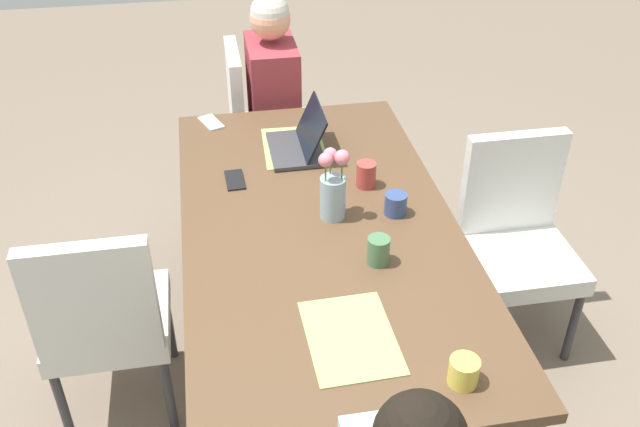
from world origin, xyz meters
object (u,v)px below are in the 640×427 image
at_px(coffee_mug_near_left, 378,250).
at_px(coffee_mug_near_right, 396,204).
at_px(chair_head_right_left_near, 259,121).
at_px(person_head_right_left_near, 274,120).
at_px(laptop_head_right_left_near, 300,142).
at_px(chair_near_left_far, 516,233).
at_px(coffee_mug_centre_right, 366,175).
at_px(phone_silver, 211,122).
at_px(coffee_mug_centre_left, 464,372).
at_px(chair_far_right_near, 104,316).
at_px(flower_vase, 333,189).
at_px(dining_table, 320,241).
at_px(phone_black, 235,180).

relative_size(coffee_mug_near_left, coffee_mug_near_right, 1.19).
height_order(chair_head_right_left_near, person_head_right_left_near, person_head_right_left_near).
bearing_deg(laptop_head_right_left_near, chair_near_left_far, -117.44).
distance_m(coffee_mug_centre_right, phone_silver, 0.87).
bearing_deg(coffee_mug_centre_left, phone_silver, 19.97).
bearing_deg(laptop_head_right_left_near, coffee_mug_centre_right, -145.94).
relative_size(chair_far_right_near, coffee_mug_centre_left, 10.53).
bearing_deg(coffee_mug_near_right, flower_vase, 84.35).
xyz_separation_m(person_head_right_left_near, flower_vase, (-1.20, -0.08, 0.32)).
relative_size(person_head_right_left_near, laptop_head_right_left_near, 3.73).
bearing_deg(dining_table, phone_black, 38.42).
xyz_separation_m(coffee_mug_centre_right, phone_black, (0.13, 0.51, -0.05)).
height_order(person_head_right_left_near, chair_far_right_near, person_head_right_left_near).
bearing_deg(chair_near_left_far, coffee_mug_centre_right, 79.33).
bearing_deg(phone_black, chair_head_right_left_near, -13.11).
distance_m(person_head_right_left_near, phone_black, 0.95).
distance_m(dining_table, coffee_mug_centre_right, 0.35).
bearing_deg(chair_far_right_near, dining_table, -82.54).
height_order(chair_head_right_left_near, phone_silver, chair_head_right_left_near).
bearing_deg(coffee_mug_near_right, person_head_right_left_near, 14.38).
bearing_deg(flower_vase, chair_head_right_left_near, 6.98).
relative_size(person_head_right_left_near, flower_vase, 4.22).
relative_size(chair_far_right_near, coffee_mug_near_right, 10.74).
height_order(dining_table, coffee_mug_near_left, coffee_mug_near_left).
xyz_separation_m(flower_vase, laptop_head_right_left_near, (0.50, 0.04, -0.08)).
xyz_separation_m(coffee_mug_centre_left, phone_silver, (1.69, 0.61, -0.04)).
height_order(laptop_head_right_left_near, coffee_mug_centre_left, laptop_head_right_left_near).
xyz_separation_m(person_head_right_left_near, coffee_mug_centre_left, (-2.06, -0.28, 0.24)).
relative_size(chair_far_right_near, coffee_mug_centre_right, 8.83).
height_order(coffee_mug_centre_right, phone_silver, coffee_mug_centre_right).
distance_m(coffee_mug_near_left, coffee_mug_centre_left, 0.57).
xyz_separation_m(chair_head_right_left_near, coffee_mug_near_right, (-1.29, -0.39, 0.27)).
xyz_separation_m(chair_far_right_near, coffee_mug_centre_right, (0.34, -1.03, 0.28)).
distance_m(chair_near_left_far, chair_far_right_near, 1.67).
height_order(coffee_mug_near_right, phone_silver, coffee_mug_near_right).
distance_m(phone_black, phone_silver, 0.52).
distance_m(chair_near_left_far, coffee_mug_centre_right, 0.69).
relative_size(dining_table, chair_head_right_left_near, 2.14).
relative_size(chair_far_right_near, coffee_mug_near_left, 9.05).
bearing_deg(chair_head_right_left_near, phone_black, 168.96).
xyz_separation_m(laptop_head_right_left_near, coffee_mug_centre_right, (-0.32, -0.21, 0.01)).
height_order(dining_table, coffee_mug_centre_right, coffee_mug_centre_right).
bearing_deg(chair_head_right_left_near, laptop_head_right_left_near, -171.76).
relative_size(laptop_head_right_left_near, phone_black, 2.13).
bearing_deg(chair_near_left_far, coffee_mug_centre_left, 147.43).
distance_m(chair_near_left_far, flower_vase, 0.87).
height_order(dining_table, person_head_right_left_near, person_head_right_left_near).
bearing_deg(phone_silver, coffee_mug_near_right, -164.33).
bearing_deg(coffee_mug_near_left, chair_head_right_left_near, 9.28).
bearing_deg(coffee_mug_near_right, phone_silver, 37.02).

